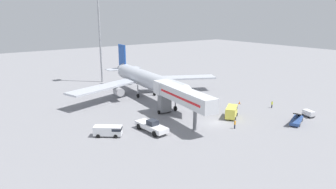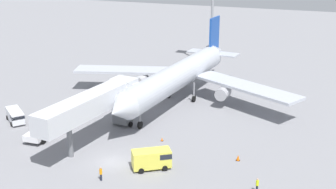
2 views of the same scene
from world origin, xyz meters
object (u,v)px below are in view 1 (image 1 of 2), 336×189
(service_van_rear_left, at_px, (232,111))
(safety_cone_alpha, at_px, (239,102))
(safety_cone_bravo, at_px, (200,109))
(apron_light_mast, at_px, (99,18))
(airplane_at_gate, at_px, (147,80))
(ground_crew_worker_foreground, at_px, (272,104))
(ground_crew_worker_midground, at_px, (235,124))
(baggage_cart_mid_center, at_px, (309,113))
(belt_loader_truck, at_px, (297,120))
(pushback_tug, at_px, (152,126))
(service_van_rear_right, at_px, (109,130))
(jet_bridge, at_px, (180,96))

(service_van_rear_left, relative_size, safety_cone_alpha, 6.66)
(safety_cone_bravo, relative_size, apron_light_mast, 0.02)
(airplane_at_gate, height_order, apron_light_mast, apron_light_mast)
(safety_cone_bravo, xyz_separation_m, apron_light_mast, (-5.08, 41.26, 19.79))
(ground_crew_worker_foreground, distance_m, ground_crew_worker_midground, 17.74)
(baggage_cart_mid_center, bearing_deg, ground_crew_worker_midground, 166.07)
(belt_loader_truck, distance_m, ground_crew_worker_midground, 13.38)
(pushback_tug, relative_size, belt_loader_truck, 1.25)
(airplane_at_gate, xyz_separation_m, apron_light_mast, (-1.57, 24.48, 15.37))
(belt_loader_truck, relative_size, apron_light_mast, 0.21)
(baggage_cart_mid_center, bearing_deg, safety_cone_alpha, 106.29)
(service_van_rear_right, height_order, apron_light_mast, apron_light_mast)
(airplane_at_gate, relative_size, ground_crew_worker_foreground, 25.52)
(ground_crew_worker_midground, bearing_deg, apron_light_mast, 92.81)
(jet_bridge, relative_size, apron_light_mast, 0.65)
(safety_cone_alpha, bearing_deg, service_van_rear_left, -147.58)
(service_van_rear_left, height_order, safety_cone_alpha, service_van_rear_left)
(jet_bridge, bearing_deg, baggage_cart_mid_center, -30.12)
(airplane_at_gate, distance_m, ground_crew_worker_foreground, 31.51)
(belt_loader_truck, xyz_separation_m, ground_crew_worker_midground, (-12.30, 5.27, 0.16))
(ground_crew_worker_foreground, height_order, safety_cone_bravo, ground_crew_worker_foreground)
(airplane_at_gate, distance_m, apron_light_mast, 28.95)
(belt_loader_truck, distance_m, service_van_rear_left, 12.90)
(jet_bridge, distance_m, baggage_cart_mid_center, 28.22)
(jet_bridge, bearing_deg, safety_cone_alpha, 3.69)
(baggage_cart_mid_center, relative_size, safety_cone_alpha, 3.73)
(pushback_tug, xyz_separation_m, ground_crew_worker_midground, (13.69, -8.11, -0.15))
(pushback_tug, bearing_deg, airplane_at_gate, 59.42)
(baggage_cart_mid_center, bearing_deg, ground_crew_worker_foreground, 95.33)
(service_van_rear_left, bearing_deg, baggage_cart_mid_center, -34.45)
(jet_bridge, relative_size, service_van_rear_left, 3.87)
(pushback_tug, bearing_deg, safety_cone_alpha, 5.54)
(ground_crew_worker_foreground, bearing_deg, belt_loader_truck, -117.90)
(ground_crew_worker_midground, relative_size, safety_cone_bravo, 3.07)
(pushback_tug, xyz_separation_m, apron_light_mast, (11.04, 45.82, 19.00))
(ground_crew_worker_foreground, xyz_separation_m, safety_cone_alpha, (-3.65, 6.65, -0.51))
(service_van_rear_right, bearing_deg, ground_crew_worker_foreground, -9.86)
(pushback_tug, distance_m, service_van_rear_right, 7.90)
(baggage_cart_mid_center, relative_size, safety_cone_bravo, 4.98)
(jet_bridge, bearing_deg, ground_crew_worker_foreground, -13.02)
(belt_loader_truck, relative_size, service_van_rear_left, 1.23)
(service_van_rear_right, distance_m, safety_cone_alpha, 34.75)
(jet_bridge, xyz_separation_m, apron_light_mast, (3.37, 44.44, 14.65))
(ground_crew_worker_foreground, relative_size, safety_cone_alpha, 2.23)
(service_van_rear_right, height_order, ground_crew_worker_midground, service_van_rear_right)
(service_van_rear_left, xyz_separation_m, baggage_cart_mid_center, (13.67, -9.38, -0.59))
(apron_light_mast, bearing_deg, service_van_rear_right, -113.18)
(airplane_at_gate, distance_m, belt_loader_truck, 37.42)
(airplane_at_gate, distance_m, pushback_tug, 25.05)
(airplane_at_gate, distance_m, safety_cone_alpha, 24.16)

